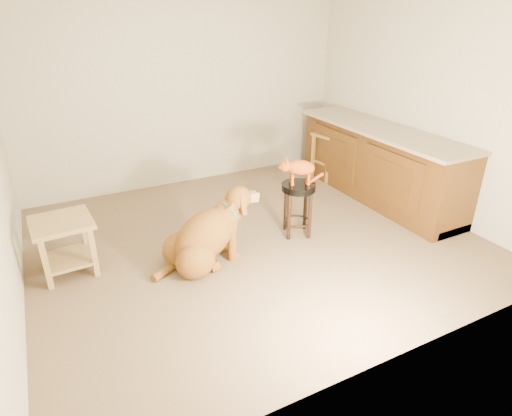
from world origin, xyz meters
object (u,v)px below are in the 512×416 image
padded_stool (298,199)px  side_table (64,238)px  wood_stool (328,155)px  tabby_kitten (298,168)px  golden_retriever (205,237)px

padded_stool → side_table: bearing=171.5°
wood_stool → tabby_kitten: bearing=-136.6°
padded_stool → tabby_kitten: size_ratio=1.17×
wood_stool → golden_retriever: (-2.40, -1.34, -0.07)m
wood_stool → golden_retriever: 2.74m
padded_stool → golden_retriever: bearing=-174.5°
side_table → golden_retriever: size_ratio=0.46×
golden_retriever → padded_stool: bearing=-3.6°
wood_stool → side_table: bearing=-166.2°
padded_stool → golden_retriever: 1.12m
wood_stool → tabby_kitten: tabby_kitten is taller
side_table → tabby_kitten: size_ratio=1.09×
golden_retriever → wood_stool: bearing=20.1°
padded_stool → wood_stool: 1.78m
padded_stool → side_table: (-2.32, 0.35, -0.07)m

